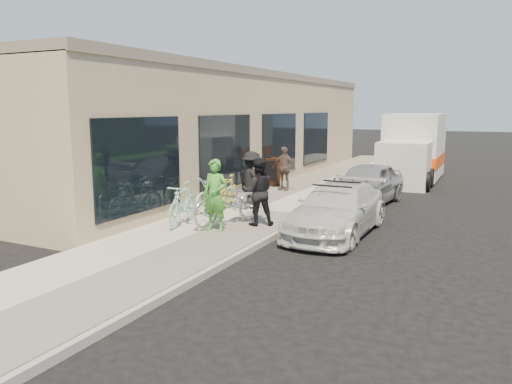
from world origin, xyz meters
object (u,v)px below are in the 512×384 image
(man_standing, at_px, (258,192))
(cruiser_bike_c, at_px, (229,192))
(sandwich_board, at_px, (271,172))
(sedan_white, at_px, (337,209))
(woman_rider, at_px, (215,195))
(cruiser_bike_a, at_px, (183,204))
(bystander_b, at_px, (284,168))
(tandem_bike, at_px, (229,202))
(bike_rack, at_px, (211,191))
(moving_truck, at_px, (413,151))
(cruiser_bike_b, at_px, (217,194))
(sedan_silver, at_px, (367,184))
(bystander_a, at_px, (252,180))

(man_standing, xyz_separation_m, cruiser_bike_c, (-1.66, 1.54, -0.35))
(sandwich_board, xyz_separation_m, sedan_white, (4.00, -5.00, -0.09))
(woman_rider, distance_m, cruiser_bike_a, 1.09)
(woman_rider, distance_m, bystander_b, 5.99)
(tandem_bike, height_order, cruiser_bike_a, tandem_bike)
(bike_rack, height_order, moving_truck, moving_truck)
(man_standing, height_order, cruiser_bike_b, man_standing)
(man_standing, bearing_deg, sedan_white, 165.51)
(bike_rack, distance_m, woman_rider, 2.03)
(sandwich_board, height_order, sedan_white, sedan_white)
(bike_rack, height_order, cruiser_bike_b, bike_rack)
(bike_rack, distance_m, sedan_silver, 4.95)
(woman_rider, distance_m, man_standing, 1.11)
(bike_rack, bearing_deg, cruiser_bike_c, 83.45)
(cruiser_bike_a, height_order, bystander_b, bystander_b)
(sedan_silver, xyz_separation_m, tandem_bike, (-2.10, -4.78, 0.08))
(tandem_bike, xyz_separation_m, cruiser_bike_a, (-1.01, -0.42, -0.06))
(bike_rack, distance_m, bystander_b, 4.28)
(moving_truck, distance_m, cruiser_bike_b, 10.01)
(cruiser_bike_b, xyz_separation_m, cruiser_bike_c, (0.06, 0.51, -0.01))
(bike_rack, xyz_separation_m, cruiser_bike_c, (0.09, 0.81, -0.12))
(cruiser_bike_b, bearing_deg, man_standing, -22.71)
(bystander_b, bearing_deg, bike_rack, -89.96)
(woman_rider, bearing_deg, moving_truck, 76.43)
(moving_truck, distance_m, bystander_a, 9.07)
(cruiser_bike_c, bearing_deg, woman_rider, -76.98)
(tandem_bike, distance_m, cruiser_bike_c, 2.11)
(cruiser_bike_a, xyz_separation_m, cruiser_bike_c, (-0.03, 2.25, -0.05))
(man_standing, bearing_deg, woman_rider, 22.81)
(sandwich_board, bearing_deg, bike_rack, -96.63)
(cruiser_bike_b, height_order, bystander_a, bystander_a)
(sedan_silver, bearing_deg, tandem_bike, -108.62)
(sandwich_board, relative_size, bystander_b, 0.68)
(sedan_silver, distance_m, bystander_b, 3.02)
(bystander_a, bearing_deg, sandwich_board, -44.65)
(cruiser_bike_b, relative_size, cruiser_bike_c, 1.17)
(woman_rider, bearing_deg, sedan_white, 31.73)
(sedan_silver, xyz_separation_m, bystander_a, (-2.53, -2.71, 0.31))
(bike_rack, xyz_separation_m, man_standing, (1.76, -0.73, 0.23))
(tandem_bike, xyz_separation_m, cruiser_bike_b, (-1.10, 1.33, -0.09))
(sedan_white, xyz_separation_m, bystander_b, (-3.24, 4.39, 0.31))
(cruiser_bike_b, distance_m, bystander_b, 3.99)
(cruiser_bike_a, bearing_deg, moving_truck, 60.82)
(cruiser_bike_c, height_order, bystander_a, bystander_a)
(tandem_bike, bearing_deg, cruiser_bike_a, -140.14)
(bike_rack, relative_size, bystander_b, 0.64)
(bike_rack, height_order, bystander_a, bystander_a)
(woman_rider, bearing_deg, sedan_silver, 67.59)
(cruiser_bike_c, bearing_deg, sedan_silver, 33.04)
(moving_truck, bearing_deg, tandem_bike, -104.25)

